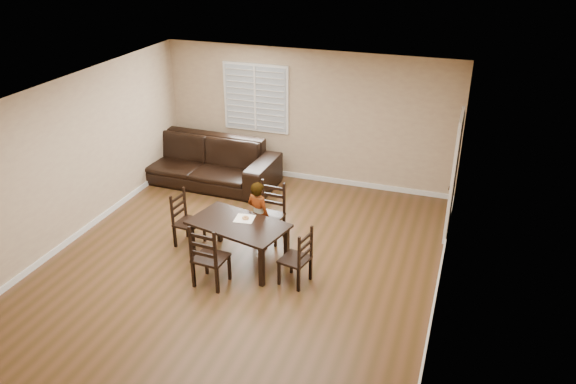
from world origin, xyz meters
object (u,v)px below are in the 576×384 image
(chair_far, at_px, (206,261))
(sofa, at_px, (201,161))
(dining_table, at_px, (238,228))
(chair_right, at_px, (301,260))
(child, at_px, (259,215))
(chair_near, at_px, (272,212))
(donut, at_px, (246,218))
(chair_left, at_px, (183,220))

(chair_far, distance_m, sofa, 3.81)
(dining_table, distance_m, chair_right, 1.16)
(chair_far, height_order, child, child)
(dining_table, height_order, sofa, sofa)
(sofa, bearing_deg, chair_right, -41.00)
(dining_table, bearing_deg, chair_right, 0.10)
(chair_right, bearing_deg, chair_near, -130.60)
(sofa, bearing_deg, donut, -48.38)
(child, xyz_separation_m, sofa, (-2.10, 2.04, -0.13))
(chair_right, bearing_deg, chair_left, -90.59)
(donut, bearing_deg, chair_left, 175.79)
(chair_near, xyz_separation_m, sofa, (-2.17, 1.63, 0.00))
(dining_table, distance_m, chair_far, 0.82)
(chair_near, bearing_deg, chair_right, -49.23)
(chair_right, height_order, sofa, chair_right)
(chair_right, relative_size, sofa, 0.29)
(chair_left, relative_size, child, 0.79)
(child, distance_m, donut, 0.40)
(donut, bearing_deg, sofa, 130.08)
(chair_far, bearing_deg, child, -98.60)
(child, xyz_separation_m, donut, (-0.07, -0.37, 0.13))
(child, bearing_deg, dining_table, 96.37)
(chair_near, xyz_separation_m, chair_far, (-0.36, -1.73, 0.01))
(chair_right, bearing_deg, donut, -99.46)
(chair_far, xyz_separation_m, sofa, (-1.81, 3.36, -0.00))
(chair_far, bearing_deg, dining_table, -98.02)
(chair_near, distance_m, chair_right, 1.50)
(chair_left, bearing_deg, chair_near, -56.64)
(chair_left, height_order, chair_right, chair_left)
(donut, height_order, sofa, sofa)
(dining_table, bearing_deg, sofa, 140.70)
(chair_left, relative_size, donut, 8.66)
(chair_near, height_order, chair_right, chair_near)
(chair_left, bearing_deg, chair_right, -97.28)
(chair_near, bearing_deg, chair_far, -98.33)
(child, bearing_deg, chair_far, 97.23)
(donut, bearing_deg, chair_far, -103.11)
(dining_table, relative_size, chair_far, 1.62)
(dining_table, relative_size, chair_right, 1.79)
(chair_far, xyz_separation_m, chair_right, (1.27, 0.53, -0.04))
(chair_near, xyz_separation_m, chair_right, (0.91, -1.20, -0.04))
(chair_far, distance_m, child, 1.35)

